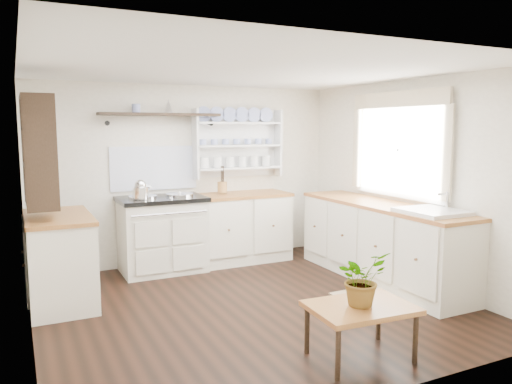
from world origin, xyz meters
The scene contains 19 objects.
floor centered at (0.00, 0.00, 0.00)m, with size 4.00×3.80×0.01m, color black.
wall_back centered at (0.00, 1.90, 1.15)m, with size 4.00×0.02×2.30m, color beige.
wall_right centered at (2.00, 0.00, 1.15)m, with size 0.02×3.80×2.30m, color beige.
wall_left centered at (-2.00, 0.00, 1.15)m, with size 0.02×3.80×2.30m, color beige.
ceiling centered at (0.00, 0.00, 2.30)m, with size 4.00×3.80×0.01m, color white.
window centered at (1.95, 0.15, 1.56)m, with size 0.08×1.55×1.22m.
aga_cooker centered at (-0.47, 1.57, 0.47)m, with size 1.03×0.72×0.95m.
back_cabinets centered at (0.60, 1.60, 0.46)m, with size 1.27×0.63×0.90m.
right_cabinets centered at (1.70, 0.10, 0.46)m, with size 0.62×2.43×0.90m.
belfast_sink centered at (1.70, -0.65, 0.80)m, with size 0.55×0.60×0.45m.
left_cabinets centered at (-1.70, 0.90, 0.46)m, with size 0.62×1.13×0.90m.
plate_rack centered at (0.65, 1.86, 1.56)m, with size 1.20×0.22×0.90m.
high_shelf centered at (-0.40, 1.78, 1.91)m, with size 1.50×0.29×0.16m.
left_shelving centered at (-1.84, 0.90, 1.55)m, with size 0.28×0.80×1.05m, color black.
kettle centered at (-0.75, 1.45, 1.04)m, with size 0.18×0.18×0.22m, color silver, non-canonical shape.
utensil_crock centered at (0.37, 1.68, 0.98)m, with size 0.12×0.12×0.14m, color #AB793E.
center_table centered at (0.25, -1.40, 0.37)m, with size 0.81×0.60×0.42m.
potted_plant centered at (0.25, -1.40, 0.63)m, with size 0.38×0.33×0.42m, color #3F7233.
floor_rug centered at (1.16, -0.48, 0.01)m, with size 0.55×0.85×0.02m, color olive.
Camera 1 is at (-2.06, -4.33, 1.76)m, focal length 35.00 mm.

